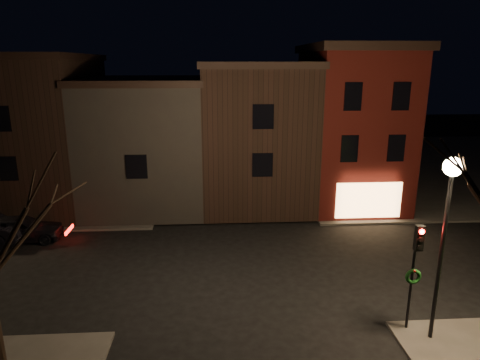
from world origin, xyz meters
name	(u,v)px	position (x,y,z in m)	size (l,w,h in m)	color
ground	(243,267)	(0.00, 0.00, 0.00)	(120.00, 120.00, 0.00)	black
sidewalk_far_right	(436,164)	(20.00, 20.00, 0.06)	(30.00, 30.00, 0.12)	#2D2B28
sidewalk_far_left	(7,171)	(-20.00, 20.00, 0.06)	(30.00, 30.00, 0.12)	#2D2B28
corner_building	(352,125)	(8.00, 9.47, 5.40)	(6.50, 8.50, 10.50)	#51120E
row_building_a	(254,132)	(1.50, 10.50, 4.83)	(7.30, 10.30, 9.40)	black
row_building_b	(149,141)	(-5.75, 10.50, 4.33)	(7.80, 10.30, 8.40)	black
row_building_c	(38,131)	(-13.00, 10.50, 5.08)	(7.30, 10.30, 9.90)	black
street_lamp_near	(448,201)	(6.20, -6.00, 5.18)	(0.60, 0.60, 6.48)	black
traffic_signal	(415,261)	(5.60, -5.51, 2.81)	(0.58, 0.38, 4.05)	black
parked_car_a	(21,229)	(-11.92, 3.82, 0.74)	(1.74, 4.33, 1.48)	black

